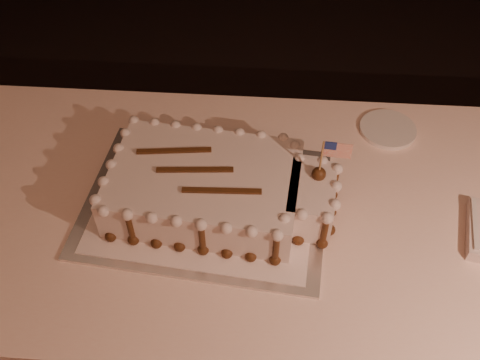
# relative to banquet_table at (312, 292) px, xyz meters

# --- Properties ---
(banquet_table) EXTENTS (2.40, 0.80, 0.75)m
(banquet_table) POSITION_rel_banquet_table_xyz_m (0.00, 0.00, 0.00)
(banquet_table) COLOR #FFD7C5
(banquet_table) RESTS_ON ground
(cake_board) EXTENTS (0.60, 0.47, 0.01)m
(cake_board) POSITION_rel_banquet_table_xyz_m (-0.29, -0.00, 0.38)
(cake_board) COLOR silver
(cake_board) RESTS_ON banquet_table
(doily) EXTENTS (0.53, 0.43, 0.00)m
(doily) POSITION_rel_banquet_table_xyz_m (-0.29, -0.00, 0.38)
(doily) COLOR white
(doily) RESTS_ON cake_board
(sheet_cake) EXTENTS (0.54, 0.34, 0.21)m
(sheet_cake) POSITION_rel_banquet_table_xyz_m (-0.26, -0.00, 0.44)
(sheet_cake) COLOR silver
(sheet_cake) RESTS_ON doily
(side_plate) EXTENTS (0.15, 0.15, 0.01)m
(side_plate) POSITION_rel_banquet_table_xyz_m (0.17, 0.28, 0.38)
(side_plate) COLOR silver
(side_plate) RESTS_ON banquet_table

